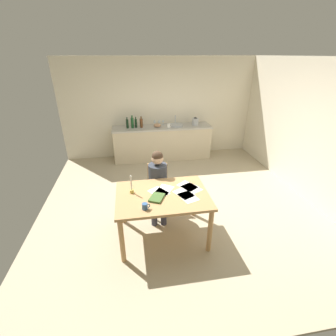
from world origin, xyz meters
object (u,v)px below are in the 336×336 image
Objects in this scene: wine_glass_back_left at (155,121)px; teacup_on_counter at (169,126)px; bottle_vinegar at (132,123)px; bottle_sauce at (141,123)px; wine_glass_near_sink at (163,121)px; wine_glass_by_kettle at (159,121)px; bottle_wine_red at (136,123)px; stovetop_kettle at (195,121)px; sink_unit at (176,125)px; mixing_bowl at (157,125)px; book_magazine at (157,198)px; person_seated at (158,181)px; coffee_mug at (145,206)px; dining_table at (162,200)px; chair_at_table at (158,186)px; candlestick at (132,188)px; bottle_oil at (127,124)px.

wine_glass_back_left is 0.45m from teacup_on_counter.
bottle_vinegar is 1.12× the size of bottle_sauce.
wine_glass_by_kettle is at bearing 180.00° from wine_glass_near_sink.
bottle_wine_red reaches higher than stovetop_kettle.
bottle_vinegar is at bearing -168.10° from wine_glass_by_kettle.
wine_glass_by_kettle is at bearing 161.77° from sink_unit.
wine_glass_by_kettle reaches higher than mixing_bowl.
bottle_wine_red is (-0.15, 3.23, 0.23)m from book_magazine.
bottle_vinegar reaches higher than person_seated.
coffee_mug is at bearing -99.86° from mixing_bowl.
bottle_vinegar is 1.45× the size of stovetop_kettle.
book_magazine is at bearing -85.78° from bottle_vinegar.
book_magazine is 1.59× the size of wine_glass_near_sink.
dining_table is 1.14× the size of person_seated.
wine_glass_back_left is (-0.56, 0.15, 0.09)m from sink_unit.
mixing_bowl is at bearing 82.88° from chair_at_table.
candlestick reaches higher than dining_table.
chair_at_table is at bearing -95.54° from wine_glass_back_left.
book_magazine is at bearing -106.03° from sink_unit.
wine_glass_back_left is (0.26, 2.68, 0.33)m from person_seated.
book_magazine is at bearing -97.82° from chair_at_table.
coffee_mug is 0.35× the size of bottle_vinegar.
bottle_wine_red is 1.78× the size of wine_glass_back_left.
person_seated reaches higher than stovetop_kettle.
bottle_vinegar is (0.11, 3.00, 0.19)m from candlestick.
wine_glass_by_kettle is (0.72, 0.15, -0.03)m from bottle_vinegar.
coffee_mug is 0.73× the size of wine_glass_back_left.
mixing_bowl is 0.26m from wine_glass_near_sink.
bottle_sauce reaches higher than mixing_bowl.
stovetop_kettle is at bearing 0.61° from bottle_oil.
bottle_wine_red is at bearing 119.30° from book_magazine.
book_magazine is 3.35m from sink_unit.
bottle_vinegar is 0.94m from teacup_on_counter.
sink_unit is at bearing 67.05° from candlestick.
person_seated is 4.15× the size of candlestick.
bottle_vinegar is at bearing -165.76° from wine_glass_back_left.
dining_table is 8.82× the size of wine_glass_by_kettle.
sink_unit is at bearing 0.78° from bottle_sauce.
bottle_wine_red is (0.22, 0.03, -0.01)m from bottle_oil.
bottle_oil is at bearing -178.30° from bottle_sauce.
chair_at_table is 0.85m from candlestick.
dining_table is at bearing -88.12° from bottle_sauce.
sink_unit reaches higher than teacup_on_counter.
bottle_sauce reaches higher than wine_glass_near_sink.
bottle_sauce is (0.23, -0.01, -0.01)m from bottle_vinegar.
book_magazine is 3.14m from teacup_on_counter.
dining_table is at bearing -95.79° from mixing_bowl.
wine_glass_by_kettle is at bearing 17.97° from bottle_sauce.
wine_glass_by_kettle is at bearing 67.64° from mixing_bowl.
dining_table is 0.49m from candlestick.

